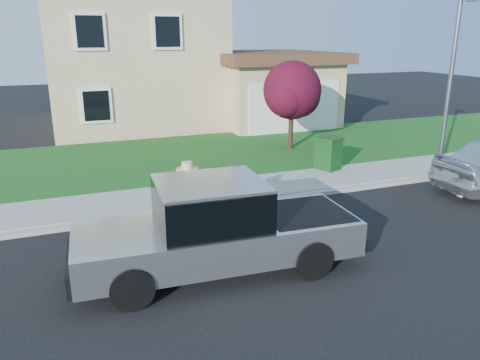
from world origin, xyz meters
name	(u,v)px	position (x,y,z in m)	size (l,w,h in m)	color
ground	(263,254)	(0.00, 0.00, 0.00)	(80.00, 80.00, 0.00)	black
curb	(253,202)	(1.00, 2.90, 0.06)	(40.00, 0.20, 0.12)	gray
sidewalk	(239,190)	(1.00, 4.00, 0.07)	(40.00, 2.00, 0.15)	gray
lawn	(196,156)	(1.00, 8.50, 0.05)	(40.00, 7.00, 0.10)	#154C19
house	(157,61)	(1.31, 16.38, 3.17)	(14.00, 11.30, 6.85)	tan
pickup_truck	(217,229)	(-1.12, -0.29, 0.86)	(5.72, 2.33, 1.85)	black
woman	(189,207)	(-1.35, 0.97, 0.91)	(0.73, 0.59, 1.93)	tan
ornamental_tree	(293,93)	(4.87, 8.13, 2.30)	(2.51, 2.27, 3.45)	black
trash_bin	(328,153)	(4.52, 4.78, 0.70)	(0.90, 0.96, 1.09)	#103D14
street_lamp	(451,82)	(7.09, 2.44, 3.17)	(0.37, 0.73, 5.56)	slate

